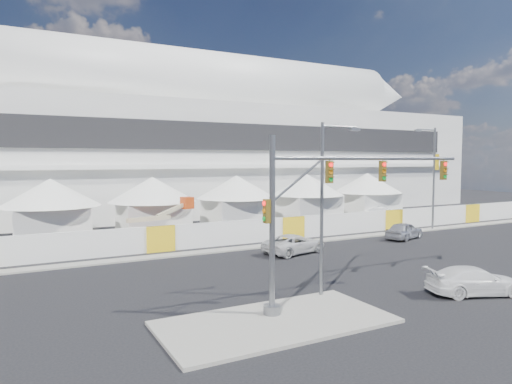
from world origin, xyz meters
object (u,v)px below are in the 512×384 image
lot_car_a (384,214)px  traffic_mast (318,211)px  boom_lift (144,232)px  streetlight_median (326,197)px  streetlight_curb (432,171)px  pickup_curb (294,244)px  sedan_silver (404,231)px  pickup_near (475,281)px

lot_car_a → traffic_mast: size_ratio=0.40×
lot_car_a → boom_lift: (-28.22, -1.67, 0.22)m
lot_car_a → streetlight_median: 31.81m
traffic_mast → streetlight_curb: (24.48, 14.72, 1.30)m
pickup_curb → sedan_silver: bearing=-100.5°
traffic_mast → streetlight_median: 2.08m
lot_car_a → streetlight_median: (-23.73, -20.72, 4.39)m
pickup_curb → streetlight_median: streetlight_median is taller
pickup_near → traffic_mast: 9.65m
pickup_near → boom_lift: size_ratio=0.67×
boom_lift → streetlight_median: bearing=-88.5°
traffic_mast → boom_lift: 20.98m
pickup_curb → pickup_near: (2.58, -13.32, 0.00)m
traffic_mast → streetlight_curb: 28.60m
sedan_silver → streetlight_curb: (6.45, 2.70, 5.17)m
traffic_mast → streetlight_median: size_ratio=1.37×
traffic_mast → sedan_silver: bearing=33.7°
sedan_silver → streetlight_curb: bearing=-85.6°
streetlight_median → pickup_near: bearing=-25.0°
sedan_silver → pickup_curb: 12.02m
traffic_mast → streetlight_median: (1.45, 1.39, 0.54)m
pickup_near → boom_lift: 25.24m
pickup_curb → streetlight_curb: bearing=-93.3°
pickup_curb → streetlight_median: size_ratio=0.59×
pickup_curb → traffic_mast: 13.45m
streetlight_median → traffic_mast: bearing=-136.3°
streetlight_median → boom_lift: size_ratio=1.16×
pickup_curb → streetlight_median: bearing=141.7°
sedan_silver → lot_car_a: 12.36m
streetlight_median → boom_lift: bearing=103.2°
pickup_near → traffic_mast: (-8.60, 1.95, 3.91)m
pickup_curb → lot_car_a: 21.96m
sedan_silver → streetlight_curb: streetlight_curb is taller
streetlight_median → lot_car_a: bearing=41.1°
pickup_near → lot_car_a: size_ratio=1.05×
sedan_silver → traffic_mast: 22.01m
lot_car_a → traffic_mast: 33.73m
streetlight_median → streetlight_curb: 26.62m
sedan_silver → streetlight_curb: 8.70m
streetlight_median → streetlight_curb: streetlight_curb is taller
sedan_silver → streetlight_median: (-16.58, -10.64, 4.41)m
boom_lift → streetlight_curb: bearing=-23.5°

